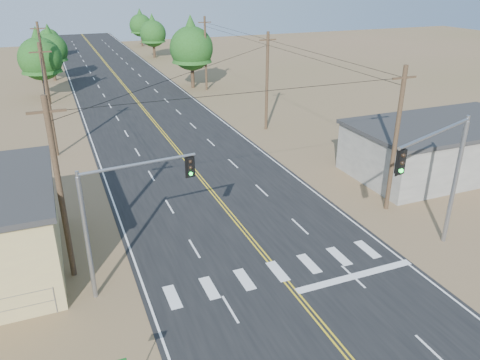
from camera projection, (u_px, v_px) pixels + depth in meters
road at (175, 147)px, 44.61m from camera, size 15.00×200.00×0.02m
building_right at (442, 148)px, 38.50m from camera, size 15.00×8.00×4.00m
utility_pole_left_near at (60, 190)px, 23.67m from camera, size 1.80×0.30×10.00m
utility_pole_left_mid at (48, 100)px, 40.62m from camera, size 1.80×0.30×10.00m
utility_pole_left_far at (44, 63)px, 57.57m from camera, size 1.80×0.30×10.00m
utility_pole_right_near at (396, 140)px, 30.92m from camera, size 1.80×0.30×10.00m
utility_pole_right_mid at (267, 81)px, 47.87m from camera, size 1.80×0.30×10.00m
utility_pole_right_far at (206, 53)px, 64.82m from camera, size 1.80×0.30×10.00m
signal_mast_left at (119, 207)px, 22.79m from camera, size 5.87×0.81×6.96m
signal_mast_right at (442, 168)px, 25.49m from camera, size 6.88×2.75×8.01m
tree_left_near at (39, 54)px, 60.57m from camera, size 5.52×5.52×9.20m
tree_left_mid at (50, 46)px, 70.68m from camera, size 5.04×5.04×8.40m
tree_left_far at (49, 37)px, 91.00m from camera, size 3.90×3.90×6.50m
tree_right_near at (191, 44)px, 65.60m from camera, size 6.09×6.09×10.16m
tree_right_mid at (153, 31)px, 90.55m from camera, size 5.02×5.02×8.36m
tree_right_far at (140, 23)px, 105.62m from camera, size 4.96×4.96×8.27m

